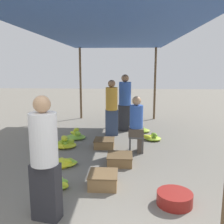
{
  "coord_description": "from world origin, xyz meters",
  "views": [
    {
      "loc": [
        0.31,
        -2.17,
        1.94
      ],
      "look_at": [
        0.0,
        3.42,
        0.92
      ],
      "focal_mm": 40.0,
      "sensor_mm": 36.0,
      "label": 1
    }
  ],
  "objects_px": {
    "banana_pile_left_1": "(65,162)",
    "banana_pile_right_1": "(152,137)",
    "banana_pile_right_0": "(141,130)",
    "crate_near": "(104,143)",
    "basin_black": "(175,198)",
    "stool": "(136,139)",
    "vendor_seated": "(137,124)",
    "vendor_foreground": "(45,157)",
    "banana_pile_left_0": "(56,183)",
    "banana_pile_left_2": "(65,143)",
    "crate_mid": "(103,180)",
    "shopper_walking_mid": "(125,102)",
    "shopper_walking_far": "(112,107)",
    "crate_far": "(120,159)",
    "banana_pile_left_3": "(76,136)"
  },
  "relations": [
    {
      "from": "banana_pile_left_1",
      "to": "banana_pile_right_1",
      "type": "bearing_deg",
      "value": 44.22
    },
    {
      "from": "banana_pile_right_0",
      "to": "crate_near",
      "type": "relative_size",
      "value": 1.05
    },
    {
      "from": "basin_black",
      "to": "banana_pile_left_1",
      "type": "height_order",
      "value": "basin_black"
    },
    {
      "from": "stool",
      "to": "banana_pile_right_1",
      "type": "xyz_separation_m",
      "value": [
        0.46,
        0.95,
        -0.24
      ]
    },
    {
      "from": "basin_black",
      "to": "crate_near",
      "type": "xyz_separation_m",
      "value": [
        -1.22,
        2.49,
        0.01
      ]
    },
    {
      "from": "vendor_seated",
      "to": "stool",
      "type": "bearing_deg",
      "value": -177.66
    },
    {
      "from": "vendor_foreground",
      "to": "banana_pile_left_0",
      "type": "relative_size",
      "value": 2.97
    },
    {
      "from": "stool",
      "to": "banana_pile_left_1",
      "type": "distance_m",
      "value": 1.72
    },
    {
      "from": "vendor_foreground",
      "to": "vendor_seated",
      "type": "bearing_deg",
      "value": 64.64
    },
    {
      "from": "banana_pile_right_0",
      "to": "banana_pile_left_2",
      "type": "bearing_deg",
      "value": -141.89
    },
    {
      "from": "basin_black",
      "to": "crate_mid",
      "type": "distance_m",
      "value": 1.17
    },
    {
      "from": "banana_pile_left_0",
      "to": "crate_near",
      "type": "xyz_separation_m",
      "value": [
        0.6,
        2.11,
        0.02
      ]
    },
    {
      "from": "vendor_seated",
      "to": "shopper_walking_mid",
      "type": "height_order",
      "value": "shopper_walking_mid"
    },
    {
      "from": "banana_pile_left_2",
      "to": "crate_near",
      "type": "bearing_deg",
      "value": 2.0
    },
    {
      "from": "vendor_foreground",
      "to": "banana_pile_left_1",
      "type": "bearing_deg",
      "value": 96.69
    },
    {
      "from": "banana_pile_right_0",
      "to": "shopper_walking_far",
      "type": "relative_size",
      "value": 0.32
    },
    {
      "from": "crate_far",
      "to": "banana_pile_left_2",
      "type": "bearing_deg",
      "value": 143.63
    },
    {
      "from": "banana_pile_left_2",
      "to": "crate_near",
      "type": "relative_size",
      "value": 1.18
    },
    {
      "from": "banana_pile_left_3",
      "to": "crate_mid",
      "type": "bearing_deg",
      "value": -69.84
    },
    {
      "from": "shopper_walking_mid",
      "to": "crate_near",
      "type": "bearing_deg",
      "value": -106.29
    },
    {
      "from": "vendor_foreground",
      "to": "banana_pile_left_0",
      "type": "xyz_separation_m",
      "value": [
        -0.11,
        0.81,
        -0.75
      ]
    },
    {
      "from": "crate_far",
      "to": "shopper_walking_mid",
      "type": "distance_m",
      "value": 2.82
    },
    {
      "from": "stool",
      "to": "crate_mid",
      "type": "bearing_deg",
      "value": -108.96
    },
    {
      "from": "banana_pile_left_2",
      "to": "crate_mid",
      "type": "xyz_separation_m",
      "value": [
        1.12,
        -1.98,
        0.03
      ]
    },
    {
      "from": "banana_pile_left_3",
      "to": "banana_pile_left_1",
      "type": "bearing_deg",
      "value": -85.38
    },
    {
      "from": "banana_pile_left_3",
      "to": "vendor_foreground",
      "type": "bearing_deg",
      "value": -84.38
    },
    {
      "from": "banana_pile_left_1",
      "to": "banana_pile_right_0",
      "type": "xyz_separation_m",
      "value": [
        1.67,
        2.65,
        0.01
      ]
    },
    {
      "from": "shopper_walking_mid",
      "to": "crate_far",
      "type": "bearing_deg",
      "value": -91.8
    },
    {
      "from": "banana_pile_left_1",
      "to": "shopper_walking_mid",
      "type": "distance_m",
      "value": 3.18
    },
    {
      "from": "vendor_foreground",
      "to": "shopper_walking_mid",
      "type": "xyz_separation_m",
      "value": [
        0.97,
        4.59,
        0.06
      ]
    },
    {
      "from": "banana_pile_left_3",
      "to": "shopper_walking_mid",
      "type": "bearing_deg",
      "value": 35.56
    },
    {
      "from": "vendor_seated",
      "to": "banana_pile_right_1",
      "type": "distance_m",
      "value": 1.21
    },
    {
      "from": "vendor_seated",
      "to": "banana_pile_right_0",
      "type": "relative_size",
      "value": 2.53
    },
    {
      "from": "vendor_seated",
      "to": "banana_pile_right_1",
      "type": "relative_size",
      "value": 2.41
    },
    {
      "from": "banana_pile_left_0",
      "to": "banana_pile_left_3",
      "type": "relative_size",
      "value": 0.97
    },
    {
      "from": "vendor_foreground",
      "to": "banana_pile_left_1",
      "type": "xyz_separation_m",
      "value": [
        -0.21,
        1.76,
        -0.77
      ]
    },
    {
      "from": "banana_pile_left_2",
      "to": "banana_pile_left_0",
      "type": "bearing_deg",
      "value": -80.06
    },
    {
      "from": "shopper_walking_far",
      "to": "banana_pile_left_0",
      "type": "bearing_deg",
      "value": -102.43
    },
    {
      "from": "crate_mid",
      "to": "banana_pile_left_3",
      "type": "bearing_deg",
      "value": 110.16
    },
    {
      "from": "basin_black",
      "to": "banana_pile_left_2",
      "type": "distance_m",
      "value": 3.29
    },
    {
      "from": "banana_pile_left_1",
      "to": "banana_pile_left_3",
      "type": "distance_m",
      "value": 1.89
    },
    {
      "from": "banana_pile_left_2",
      "to": "banana_pile_left_3",
      "type": "relative_size",
      "value": 1.02
    },
    {
      "from": "vendor_seated",
      "to": "shopper_walking_far",
      "type": "relative_size",
      "value": 0.82
    },
    {
      "from": "banana_pile_right_0",
      "to": "vendor_seated",
      "type": "bearing_deg",
      "value": -96.58
    },
    {
      "from": "crate_mid",
      "to": "banana_pile_left_1",
      "type": "bearing_deg",
      "value": 135.13
    },
    {
      "from": "banana_pile_left_3",
      "to": "banana_pile_right_1",
      "type": "height_order",
      "value": "banana_pile_left_3"
    },
    {
      "from": "crate_mid",
      "to": "shopper_walking_mid",
      "type": "relative_size",
      "value": 0.28
    },
    {
      "from": "basin_black",
      "to": "shopper_walking_far",
      "type": "relative_size",
      "value": 0.32
    },
    {
      "from": "stool",
      "to": "basin_black",
      "type": "xyz_separation_m",
      "value": [
        0.46,
        -2.23,
        -0.22
      ]
    },
    {
      "from": "banana_pile_left_2",
      "to": "banana_pile_right_1",
      "type": "distance_m",
      "value": 2.29
    }
  ]
}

